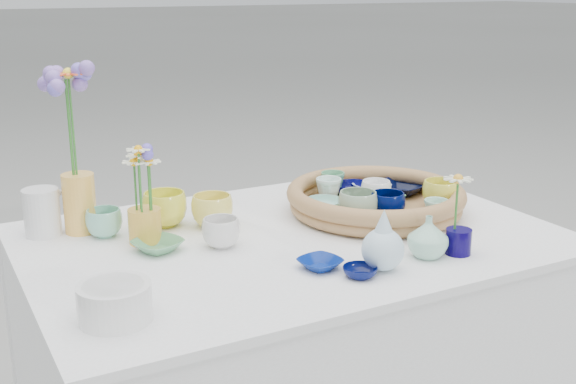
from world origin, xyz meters
name	(u,v)px	position (x,y,z in m)	size (l,w,h in m)	color
wicker_tray	(376,199)	(0.28, 0.05, 0.80)	(0.47, 0.47, 0.08)	brown
tray_ceramic_0	(354,190)	(0.29, 0.16, 0.80)	(0.11, 0.11, 0.03)	#040445
tray_ceramic_1	(401,188)	(0.41, 0.12, 0.80)	(0.13, 0.13, 0.03)	black
tray_ceramic_2	(440,194)	(0.42, -0.04, 0.82)	(0.09, 0.09, 0.07)	yellow
tray_ceramic_3	(380,200)	(0.30, 0.06, 0.80)	(0.12, 0.12, 0.03)	#378A4C
tray_ceramic_4	(358,207)	(0.17, -0.03, 0.82)	(0.10, 0.10, 0.08)	gray
tray_ceramic_5	(324,205)	(0.14, 0.08, 0.80)	(0.10, 0.10, 0.03)	#97D2C3
tray_ceramic_6	(329,190)	(0.20, 0.15, 0.82)	(0.07, 0.07, 0.06)	silver
tray_ceramic_7	(376,192)	(0.30, 0.07, 0.81)	(0.08, 0.08, 0.06)	white
tray_ceramic_8	(372,188)	(0.35, 0.17, 0.80)	(0.10, 0.10, 0.02)	#9EB8E0
tray_ceramic_9	(387,206)	(0.24, -0.05, 0.82)	(0.09, 0.09, 0.07)	#00083B
tray_ceramic_10	(343,215)	(0.15, 0.00, 0.79)	(0.09, 0.09, 0.02)	#E0DA83
tray_ceramic_11	(436,211)	(0.34, -0.12, 0.81)	(0.06, 0.06, 0.06)	#A3DEC3
tray_ceramic_12	(333,183)	(0.24, 0.21, 0.81)	(0.07, 0.07, 0.06)	#549C6C
loose_ceramic_0	(165,209)	(-0.25, 0.22, 0.81)	(0.11, 0.11, 0.09)	yellow
loose_ceramic_1	(212,211)	(-0.14, 0.15, 0.81)	(0.10, 0.10, 0.08)	#E9D758
loose_ceramic_2	(158,246)	(-0.32, 0.05, 0.78)	(0.11, 0.11, 0.03)	#569766
loose_ceramic_3	(221,233)	(-0.18, 0.01, 0.80)	(0.09, 0.09, 0.07)	silver
loose_ceramic_4	(320,264)	(-0.05, -0.22, 0.78)	(0.09, 0.09, 0.02)	navy
loose_ceramic_5	(104,223)	(-0.40, 0.21, 0.80)	(0.09, 0.09, 0.07)	#78C0A6
loose_ceramic_6	(360,272)	(0.00, -0.29, 0.78)	(0.07, 0.07, 0.02)	#040B41
fluted_bowl	(115,302)	(-0.50, -0.25, 0.80)	(0.14, 0.14, 0.07)	silver
bud_vase_paleblue	(383,239)	(0.07, -0.28, 0.84)	(0.09, 0.09, 0.14)	silver
bud_vase_seafoam	(428,237)	(0.20, -0.27, 0.81)	(0.09, 0.09, 0.10)	#93C8AF
bud_vase_cobalt	(458,242)	(0.27, -0.29, 0.79)	(0.06, 0.06, 0.06)	#07003C
single_daisy	(456,204)	(0.27, -0.28, 0.88)	(0.08, 0.08, 0.14)	white
tall_vase_yellow	(80,203)	(-0.45, 0.27, 0.84)	(0.08, 0.08, 0.15)	#EFB048
gerbera	(73,125)	(-0.45, 0.26, 1.03)	(0.10, 0.10, 0.26)	#F95F2F
hydrangea	(70,128)	(-0.45, 0.27, 1.03)	(0.09, 0.09, 0.32)	#805FBC
white_pitcher	(42,212)	(-0.53, 0.29, 0.82)	(0.12, 0.09, 0.12)	silver
daisy_cup	(145,226)	(-0.33, 0.12, 0.81)	(0.08, 0.08, 0.08)	gold
daisy_posy	(143,175)	(-0.33, 0.11, 0.93)	(0.08, 0.08, 0.17)	white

